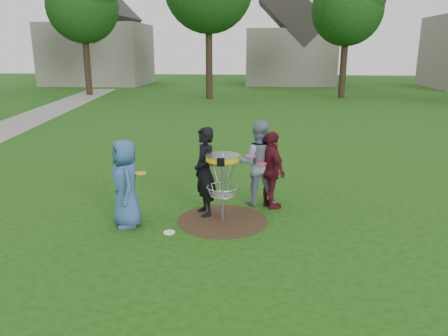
# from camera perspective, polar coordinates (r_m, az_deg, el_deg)

# --- Properties ---
(ground) EXTENTS (100.00, 100.00, 0.00)m
(ground) POSITION_cam_1_polar(r_m,az_deg,el_deg) (8.72, -0.19, -6.87)
(ground) COLOR #19470F
(ground) RESTS_ON ground
(dirt_patch) EXTENTS (1.80, 1.80, 0.01)m
(dirt_patch) POSITION_cam_1_polar(r_m,az_deg,el_deg) (8.72, -0.19, -6.85)
(dirt_patch) COLOR #47331E
(dirt_patch) RESTS_ON ground
(player_blue) EXTENTS (0.87, 0.98, 1.69)m
(player_blue) POSITION_cam_1_polar(r_m,az_deg,el_deg) (8.42, -12.70, -1.99)
(player_blue) COLOR #355B92
(player_blue) RESTS_ON ground
(player_black) EXTENTS (0.69, 0.79, 1.81)m
(player_black) POSITION_cam_1_polar(r_m,az_deg,el_deg) (8.76, -2.53, -0.50)
(player_black) COLOR black
(player_black) RESTS_ON ground
(player_grey) EXTENTS (0.93, 0.75, 1.85)m
(player_grey) POSITION_cam_1_polar(r_m,az_deg,el_deg) (9.40, 4.45, 0.67)
(player_grey) COLOR gray
(player_grey) RESTS_ON ground
(player_maroon) EXTENTS (0.83, 1.05, 1.66)m
(player_maroon) POSITION_cam_1_polar(r_m,az_deg,el_deg) (9.22, 6.21, -0.28)
(player_maroon) COLOR #57141F
(player_maroon) RESTS_ON ground
(disc_on_grass) EXTENTS (0.22, 0.22, 0.02)m
(disc_on_grass) POSITION_cam_1_polar(r_m,az_deg,el_deg) (8.23, -7.18, -8.34)
(disc_on_grass) COLOR white
(disc_on_grass) RESTS_ON ground
(disc_golf_basket) EXTENTS (0.66, 0.67, 1.38)m
(disc_golf_basket) POSITION_cam_1_polar(r_m,az_deg,el_deg) (8.39, -0.19, -0.41)
(disc_golf_basket) COLOR #9EA0A5
(disc_golf_basket) RESTS_ON ground
(held_discs) EXTENTS (2.48, 1.39, 0.13)m
(held_discs) POSITION_cam_1_polar(r_m,az_deg,el_deg) (8.69, -0.71, 0.52)
(held_discs) COLOR yellow
(held_discs) RESTS_ON ground
(house_row) EXTENTS (44.50, 10.65, 11.62)m
(house_row) POSITION_cam_1_polar(r_m,az_deg,el_deg) (41.30, 11.41, 16.24)
(house_row) COLOR gray
(house_row) RESTS_ON ground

